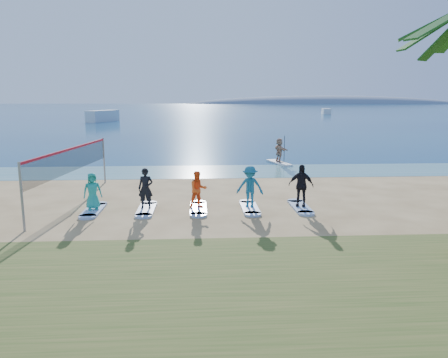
{
  "coord_description": "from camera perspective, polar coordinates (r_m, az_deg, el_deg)",
  "views": [
    {
      "loc": [
        0.24,
        -17.15,
        4.71
      ],
      "look_at": [
        1.39,
        2.0,
        1.1
      ],
      "focal_mm": 35.0,
      "sensor_mm": 36.0,
      "label": 1
    }
  ],
  "objects": [
    {
      "name": "boat_offshore_b",
      "position": [
        128.03,
        13.19,
        8.27
      ],
      "size": [
        2.91,
        5.66,
        1.54
      ],
      "primitive_type": "cube",
      "rotation": [
        0.0,
        0.0,
        -0.16
      ],
      "color": "silver",
      "rests_on": "ground"
    },
    {
      "name": "surfboard_0",
      "position": [
        19.14,
        -16.67,
        -3.91
      ],
      "size": [
        0.7,
        2.2,
        0.09
      ],
      "primitive_type": "cube",
      "color": "#8BAAD8",
      "rests_on": "ground"
    },
    {
      "name": "shallow_water",
      "position": [
        28.04,
        -3.88,
        0.98
      ],
      "size": [
        600.0,
        600.0,
        0.0
      ],
      "primitive_type": "plane",
      "color": "teal",
      "rests_on": "ground"
    },
    {
      "name": "student_3",
      "position": [
        18.54,
        3.4,
        -0.99
      ],
      "size": [
        1.27,
        0.93,
        1.76
      ],
      "primitive_type": "imported",
      "rotation": [
        0.0,
        0.0,
        -0.26
      ],
      "color": "#1B6583",
      "rests_on": "surfboard_3"
    },
    {
      "name": "student_0",
      "position": [
        18.96,
        -16.8,
        -1.52
      ],
      "size": [
        0.87,
        0.7,
        1.54
      ],
      "primitive_type": "imported",
      "rotation": [
        0.0,
        0.0,
        0.31
      ],
      "color": "teal",
      "rests_on": "surfboard_0"
    },
    {
      "name": "surfboard_1",
      "position": [
        18.76,
        -10.11,
        -3.91
      ],
      "size": [
        0.7,
        2.2,
        0.09
      ],
      "primitive_type": "cube",
      "color": "#8BAAD8",
      "rests_on": "ground"
    },
    {
      "name": "volleyball_net",
      "position": [
        20.81,
        -19.33,
        2.31
      ],
      "size": [
        1.09,
        9.03,
        2.5
      ],
      "rotation": [
        0.0,
        0.0,
        -0.11
      ],
      "color": "gray",
      "rests_on": "ground"
    },
    {
      "name": "ocean",
      "position": [
        177.21,
        -3.56,
        9.11
      ],
      "size": [
        600.0,
        600.0,
        0.0
      ],
      "primitive_type": "plane",
      "color": "navy",
      "rests_on": "ground"
    },
    {
      "name": "surfboard_3",
      "position": [
        18.75,
        3.37,
        -3.76
      ],
      "size": [
        0.7,
        2.2,
        0.09
      ],
      "primitive_type": "cube",
      "color": "#8BAAD8",
      "rests_on": "ground"
    },
    {
      "name": "paddleboard",
      "position": [
        31.62,
        7.21,
        2.12
      ],
      "size": [
        1.42,
        3.08,
        0.12
      ],
      "primitive_type": "cube",
      "rotation": [
        0.0,
        0.0,
        0.25
      ],
      "color": "silver",
      "rests_on": "ground"
    },
    {
      "name": "boat_offshore_a",
      "position": [
        89.27,
        -15.52,
        7.25
      ],
      "size": [
        5.23,
        8.59,
        2.16
      ],
      "primitive_type": "cube",
      "rotation": [
        0.0,
        0.0,
        -0.38
      ],
      "color": "silver",
      "rests_on": "ground"
    },
    {
      "name": "student_1",
      "position": [
        18.55,
        -10.2,
        -1.22
      ],
      "size": [
        0.67,
        0.48,
        1.71
      ],
      "primitive_type": "imported",
      "rotation": [
        0.0,
        0.0,
        -0.11
      ],
      "color": "black",
      "rests_on": "surfboard_1"
    },
    {
      "name": "student_4",
      "position": [
        18.92,
        10.02,
        -0.83
      ],
      "size": [
        1.15,
        0.77,
        1.81
      ],
      "primitive_type": "imported",
      "rotation": [
        0.0,
        0.0,
        -0.34
      ],
      "color": "black",
      "rests_on": "surfboard_4"
    },
    {
      "name": "island_ridge",
      "position": [
        331.03,
        13.38,
        9.56
      ],
      "size": [
        220.0,
        56.0,
        18.0
      ],
      "primitive_type": "ellipsoid",
      "color": "slate",
      "rests_on": "ground"
    },
    {
      "name": "surfboard_2",
      "position": [
        18.62,
        -3.37,
        -3.86
      ],
      "size": [
        0.7,
        2.2,
        0.09
      ],
      "primitive_type": "cube",
      "color": "#8BAAD8",
      "rests_on": "ground"
    },
    {
      "name": "surfboard_4",
      "position": [
        19.13,
        9.93,
        -3.62
      ],
      "size": [
        0.7,
        2.2,
        0.09
      ],
      "primitive_type": "cube",
      "color": "#8BAAD8",
      "rests_on": "ground"
    },
    {
      "name": "paddleboarder",
      "position": [
        31.5,
        7.25,
        3.76
      ],
      "size": [
        1.0,
        1.66,
        1.71
      ],
      "primitive_type": "imported",
      "rotation": [
        0.0,
        0.0,
        1.91
      ],
      "color": "tan",
      "rests_on": "paddleboard"
    },
    {
      "name": "ground",
      "position": [
        17.78,
        -4.1,
        -4.73
      ],
      "size": [
        600.0,
        600.0,
        0.0
      ],
      "primitive_type": "plane",
      "color": "tan",
      "rests_on": "ground"
    },
    {
      "name": "student_2",
      "position": [
        18.44,
        -3.4,
        -1.38
      ],
      "size": [
        0.89,
        0.78,
        1.56
      ],
      "primitive_type": "imported",
      "rotation": [
        0.0,
        0.0,
        0.28
      ],
      "color": "#FC591A",
      "rests_on": "surfboard_2"
    }
  ]
}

